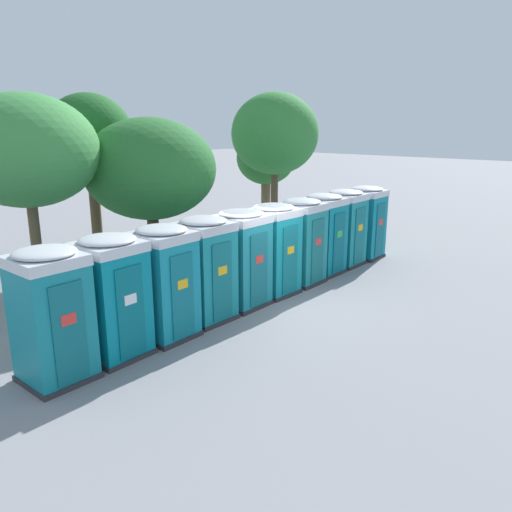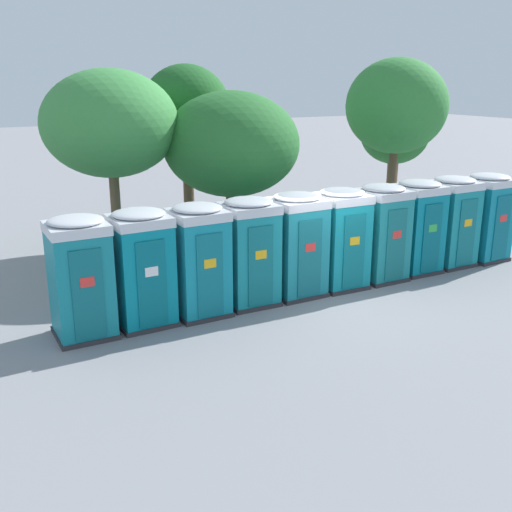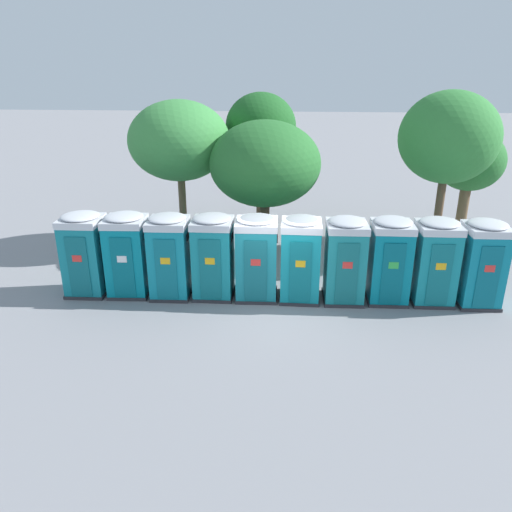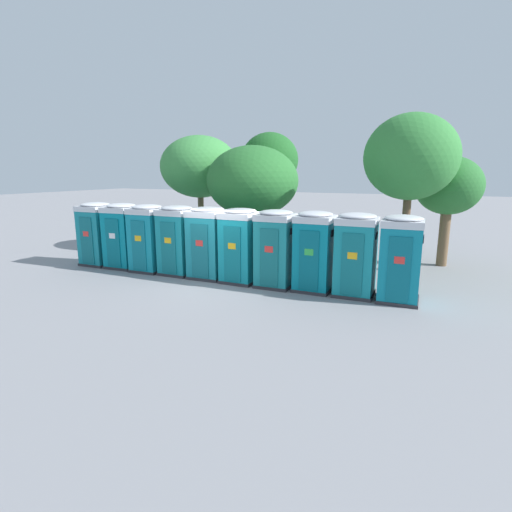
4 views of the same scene
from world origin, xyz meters
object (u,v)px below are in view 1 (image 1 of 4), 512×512
at_px(portapotty_7, 323,233).
at_px(street_tree_3, 275,134).
at_px(street_tree_0, 26,151).
at_px(portapotty_2, 164,282).
at_px(portapotty_6, 301,241).
at_px(portapotty_3, 205,269).
at_px(portapotty_1, 112,296).
at_px(portapotty_8, 344,227).
at_px(street_tree_2, 266,159).
at_px(street_tree_4, 89,137).
at_px(street_tree_1, 150,169).
at_px(portapotty_9, 365,222).
at_px(portapotty_5, 274,249).
at_px(portapotty_4, 242,258).
at_px(portapotty_0, 52,315).

xyz_separation_m(portapotty_7, street_tree_3, (2.36, 3.92, 2.95)).
bearing_deg(street_tree_0, street_tree_3, -3.56).
height_order(portapotty_2, portapotty_6, same).
height_order(portapotty_3, street_tree_0, street_tree_0).
height_order(portapotty_6, street_tree_0, street_tree_0).
relative_size(portapotty_3, street_tree_0, 0.47).
relative_size(street_tree_0, street_tree_3, 0.93).
height_order(portapotty_1, portapotty_8, same).
xyz_separation_m(street_tree_2, street_tree_4, (-7.90, 0.71, 1.08)).
height_order(portapotty_1, street_tree_1, street_tree_1).
bearing_deg(portapotty_8, portapotty_9, -2.61).
distance_m(portapotty_5, portapotty_6, 1.29).
height_order(portapotty_1, portapotty_5, same).
distance_m(portapotty_4, portapotty_8, 5.17).
bearing_deg(portapotty_7, portapotty_4, -179.00).
bearing_deg(street_tree_4, portapotty_0, -127.37).
bearing_deg(portapotty_5, portapotty_1, -179.74).
height_order(portapotty_0, portapotty_7, same).
xyz_separation_m(portapotty_5, street_tree_4, (-1.59, 6.30, 2.95)).
xyz_separation_m(street_tree_0, street_tree_2, (10.78, 1.00, -0.80)).
bearing_deg(portapotty_6, portapotty_3, 179.78).
bearing_deg(portapotty_3, street_tree_1, 70.27).
xyz_separation_m(portapotty_4, street_tree_0, (-3.17, 4.57, 2.67)).
relative_size(portapotty_5, portapotty_7, 1.00).
relative_size(street_tree_0, street_tree_4, 0.97).
bearing_deg(street_tree_2, portapotty_4, -143.77).
xyz_separation_m(portapotty_2, portapotty_8, (7.75, 0.17, -0.00)).
relative_size(portapotty_1, portapotty_5, 1.00).
distance_m(portapotty_3, portapotty_4, 1.29).
bearing_deg(portapotty_9, portapotty_1, -179.64).
xyz_separation_m(portapotty_3, portapotty_6, (3.88, -0.02, 0.00)).
bearing_deg(portapotty_7, portapotty_9, -0.92).
bearing_deg(portapotty_1, street_tree_2, 26.05).
xyz_separation_m(portapotty_0, portapotty_8, (10.33, 0.17, -0.00)).
bearing_deg(portapotty_0, portapotty_5, 0.62).
relative_size(portapotty_5, street_tree_1, 0.53).
bearing_deg(street_tree_0, street_tree_1, -15.82).
xyz_separation_m(portapotty_5, street_tree_3, (4.95, 4.00, 2.95)).
bearing_deg(portapotty_3, portapotty_2, -176.49).
bearing_deg(portapotty_9, portapotty_2, -179.32).
bearing_deg(portapotty_6, portapotty_9, 0.63).
bearing_deg(street_tree_1, portapotty_3, -109.73).
relative_size(portapotty_0, street_tree_0, 0.47).
bearing_deg(portapotty_3, portapotty_6, -0.22).
bearing_deg(portapotty_3, street_tree_0, 112.34).
distance_m(portapotty_5, street_tree_4, 7.14).
xyz_separation_m(portapotty_0, portapotty_9, (11.63, 0.11, 0.00)).
xyz_separation_m(portapotty_5, street_tree_2, (6.31, 5.59, 1.87)).
bearing_deg(portapotty_8, portapotty_4, -179.06).
bearing_deg(portapotty_5, street_tree_1, 109.02).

